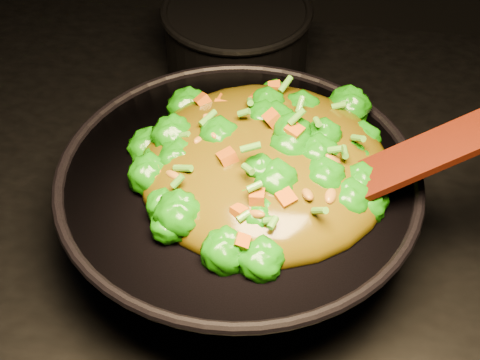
# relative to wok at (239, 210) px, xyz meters

# --- Properties ---
(wok) EXTENTS (0.43, 0.43, 0.10)m
(wok) POSITION_rel_wok_xyz_m (0.00, 0.00, 0.00)
(wok) COLOR black
(wok) RESTS_ON stovetop
(stir_fry) EXTENTS (0.26, 0.26, 0.09)m
(stir_fry) POSITION_rel_wok_xyz_m (0.03, 0.01, 0.10)
(stir_fry) COLOR #187B08
(stir_fry) RESTS_ON wok
(spatula) EXTENTS (0.29, 0.15, 0.12)m
(spatula) POSITION_rel_wok_xyz_m (0.18, 0.00, 0.10)
(spatula) COLOR #331207
(spatula) RESTS_ON wok
(back_pot) EXTENTS (0.25, 0.25, 0.11)m
(back_pot) POSITION_rel_wok_xyz_m (-0.05, 0.31, 0.00)
(back_pot) COLOR black
(back_pot) RESTS_ON stovetop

